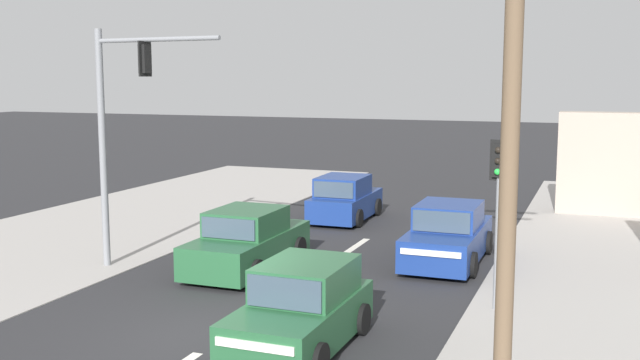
# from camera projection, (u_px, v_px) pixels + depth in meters

# --- Properties ---
(ground_plane) EXTENTS (140.00, 140.00, 0.00)m
(ground_plane) POSITION_uv_depth(u_px,v_px,m) (220.00, 338.00, 13.91)
(ground_plane) COLOR #28282B
(lane_dash_mid) EXTENTS (0.20, 2.40, 0.01)m
(lane_dash_mid) POSITION_uv_depth(u_px,v_px,m) (284.00, 295.00, 16.68)
(lane_dash_mid) COLOR silver
(lane_dash_mid) RESTS_ON ground
(lane_dash_far) EXTENTS (0.20, 2.40, 0.01)m
(lane_dash_far) POSITION_uv_depth(u_px,v_px,m) (354.00, 247.00, 21.31)
(lane_dash_far) COLOR silver
(lane_dash_far) RESTS_ON ground
(kerb_left_verge) EXTENTS (8.00, 40.00, 0.02)m
(kerb_left_verge) POSITION_uv_depth(u_px,v_px,m) (16.00, 253.00, 20.60)
(kerb_left_verge) COLOR #A39E99
(kerb_left_verge) RESTS_ON ground
(utility_pole_foreground_right) EXTENTS (3.78, 0.50, 9.46)m
(utility_pole_foreground_right) POSITION_uv_depth(u_px,v_px,m) (503.00, 58.00, 10.22)
(utility_pole_foreground_right) COLOR brown
(utility_pole_foreground_right) RESTS_ON ground
(traffic_signal_mast) EXTENTS (3.68, 0.52, 6.00)m
(traffic_signal_mast) POSITION_uv_depth(u_px,v_px,m) (118.00, 117.00, 18.47)
(traffic_signal_mast) COLOR slate
(traffic_signal_mast) RESTS_ON ground
(pedestal_signal_right_kerb) EXTENTS (0.43, 0.31, 3.56)m
(pedestal_signal_right_kerb) POSITION_uv_depth(u_px,v_px,m) (499.00, 196.00, 15.29)
(pedestal_signal_right_kerb) COLOR slate
(pedestal_signal_right_kerb) RESTS_ON ground
(hatchback_kerbside_parked) EXTENTS (1.82, 3.66, 1.53)m
(hatchback_kerbside_parked) POSITION_uv_depth(u_px,v_px,m) (345.00, 200.00, 25.25)
(hatchback_kerbside_parked) COLOR navy
(hatchback_kerbside_parked) RESTS_ON ground
(sedan_crossing_left) EXTENTS (1.90, 4.25, 1.56)m
(sedan_crossing_left) POSITION_uv_depth(u_px,v_px,m) (448.00, 236.00, 19.51)
(sedan_crossing_left) COLOR navy
(sedan_crossing_left) RESTS_ON ground
(sedan_receding_far) EXTENTS (1.89, 4.24, 1.56)m
(sedan_receding_far) POSITION_uv_depth(u_px,v_px,m) (248.00, 242.00, 18.77)
(sedan_receding_far) COLOR #235633
(sedan_receding_far) RESTS_ON ground
(hatchback_oncoming_near) EXTENTS (1.81, 3.65, 1.53)m
(hatchback_oncoming_near) POSITION_uv_depth(u_px,v_px,m) (302.00, 309.00, 13.37)
(hatchback_oncoming_near) COLOR #235633
(hatchback_oncoming_near) RESTS_ON ground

